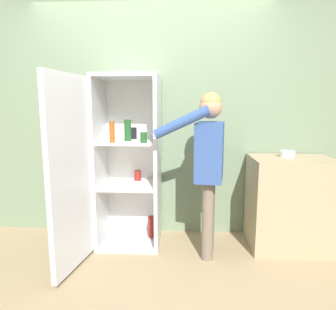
{
  "coord_description": "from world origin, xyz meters",
  "views": [
    {
      "loc": [
        0.36,
        -2.31,
        1.42
      ],
      "look_at": [
        0.19,
        0.65,
        0.94
      ],
      "focal_mm": 32.0,
      "sensor_mm": 36.0,
      "label": 1
    }
  ],
  "objects": [
    {
      "name": "counter",
      "position": [
        1.42,
        0.64,
        0.46
      ],
      "size": [
        0.79,
        0.58,
        0.92
      ],
      "color": "tan",
      "rests_on": "ground_plane"
    },
    {
      "name": "wall_back",
      "position": [
        0.0,
        0.98,
        1.27
      ],
      "size": [
        7.0,
        0.06,
        2.55
      ],
      "color": "gray",
      "rests_on": "ground_plane"
    },
    {
      "name": "ground_plane",
      "position": [
        0.0,
        0.0,
        0.0
      ],
      "size": [
        12.0,
        12.0,
        0.0
      ],
      "primitive_type": "plane",
      "color": "tan"
    },
    {
      "name": "bowl",
      "position": [
        1.39,
        0.71,
        0.95
      ],
      "size": [
        0.14,
        0.14,
        0.06
      ],
      "color": "white",
      "rests_on": "counter"
    },
    {
      "name": "person",
      "position": [
        0.58,
        0.42,
        0.97
      ],
      "size": [
        0.66,
        0.56,
        1.54
      ],
      "color": "#726656",
      "rests_on": "ground_plane"
    },
    {
      "name": "refrigerator",
      "position": [
        -0.3,
        0.56,
        0.86
      ],
      "size": [
        0.78,
        1.17,
        1.72
      ],
      "color": "silver",
      "rests_on": "ground_plane"
    }
  ]
}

